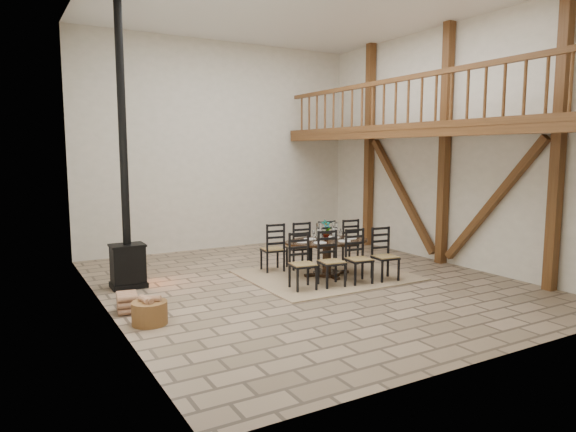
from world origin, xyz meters
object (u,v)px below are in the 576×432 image
wood_stove (126,223)px  dining_table (327,258)px  log_basket (150,312)px  log_stack (127,303)px

wood_stove → dining_table: bearing=-16.5°
log_basket → log_stack: size_ratio=1.14×
dining_table → wood_stove: bearing=170.7°
dining_table → log_basket: dining_table is taller
wood_stove → log_basket: size_ratio=10.23×
log_stack → log_basket: bearing=-77.5°
dining_table → log_stack: (-3.85, -0.39, -0.21)m
wood_stove → log_basket: (-0.19, -2.13, -0.97)m
dining_table → wood_stove: wood_stove is taller
log_basket → log_stack: bearing=102.5°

